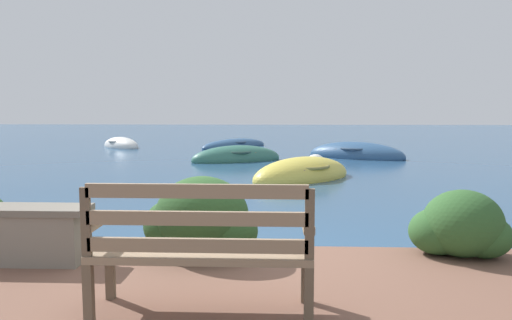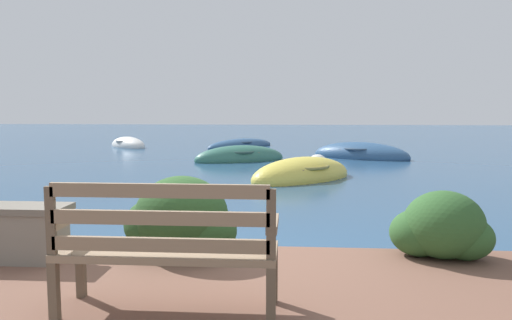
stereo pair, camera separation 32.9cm
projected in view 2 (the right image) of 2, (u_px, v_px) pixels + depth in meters
ground_plane at (213, 266)px, 5.12m from camera, size 80.00×80.00×0.00m
park_bench at (166, 245)px, 3.35m from camera, size 1.50×0.48×0.93m
hedge_clump_left at (180, 220)px, 4.76m from camera, size 1.11×0.80×0.76m
hedge_clump_centre at (442, 229)px, 4.64m from camera, size 0.93×0.67×0.63m
rowboat_nearest at (302, 176)px, 11.16m from camera, size 2.86×2.87×0.88m
rowboat_mid at (240, 159)px, 14.96m from camera, size 2.96×2.14×0.83m
rowboat_far at (361, 156)px, 15.84m from camera, size 3.34×2.55×0.88m
rowboat_outer at (128, 146)px, 20.07m from camera, size 2.23×2.23×0.73m
rowboat_distant at (241, 146)px, 20.04m from camera, size 2.88×3.16×0.60m
mooring_buoy at (318, 164)px, 13.28m from camera, size 0.60×0.60×0.54m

